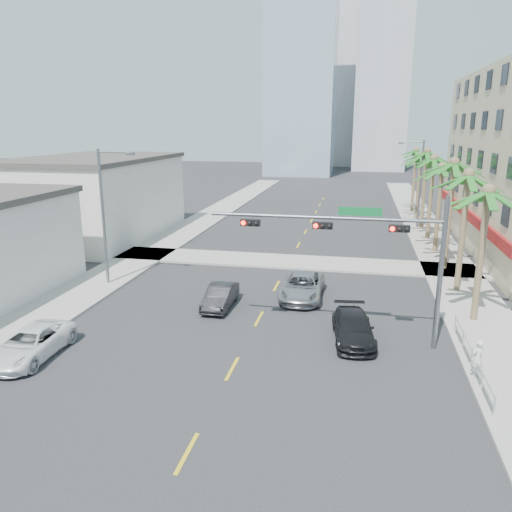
{
  "coord_description": "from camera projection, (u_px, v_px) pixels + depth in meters",
  "views": [
    {
      "loc": [
        5.1,
        -15.44,
        10.43
      ],
      "look_at": [
        -0.25,
        10.41,
        3.5
      ],
      "focal_mm": 35.0,
      "sensor_mm": 36.0,
      "label": 1
    }
  ],
  "objects": [
    {
      "name": "car_lane_right",
      "position": [
        353.0,
        328.0,
        24.76
      ],
      "size": [
        2.45,
        4.87,
        1.36
      ],
      "primitive_type": "imported",
      "rotation": [
        0.0,
        0.0,
        0.12
      ],
      "color": "black",
      "rests_on": "ground"
    },
    {
      "name": "streetlight_right",
      "position": [
        419.0,
        180.0,
        50.82
      ],
      "size": [
        2.55,
        0.25,
        9.0
      ],
      "color": "slate",
      "rests_on": "ground"
    },
    {
      "name": "palm_tree_6",
      "position": [
        421.0,
        157.0,
        55.11
      ],
      "size": [
        4.8,
        4.8,
        7.8
      ],
      "color": "brown",
      "rests_on": "ground"
    },
    {
      "name": "traffic_signal_mast",
      "position": [
        371.0,
        243.0,
        23.38
      ],
      "size": [
        11.12,
        0.54,
        7.2
      ],
      "color": "slate",
      "rests_on": "ground"
    },
    {
      "name": "pedestrian",
      "position": [
        477.0,
        359.0,
        20.82
      ],
      "size": [
        0.73,
        0.68,
        1.68
      ],
      "primitive_type": "imported",
      "rotation": [
        0.0,
        0.0,
        3.77
      ],
      "color": "silver",
      "rests_on": "sidewalk_right"
    },
    {
      "name": "palm_tree_3",
      "position": [
        442.0,
        168.0,
        40.34
      ],
      "size": [
        4.8,
        4.8,
        7.8
      ],
      "color": "brown",
      "rests_on": "ground"
    },
    {
      "name": "palm_tree_1",
      "position": [
        469.0,
        176.0,
        30.4
      ],
      "size": [
        4.8,
        4.8,
        8.16
      ],
      "color": "brown",
      "rests_on": "ground"
    },
    {
      "name": "ground",
      "position": [
        205.0,
        419.0,
        18.27
      ],
      "size": [
        260.0,
        260.0,
        0.0
      ],
      "primitive_type": "plane",
      "color": "#262628",
      "rests_on": "ground"
    },
    {
      "name": "car_lane_center",
      "position": [
        302.0,
        287.0,
        30.93
      ],
      "size": [
        2.46,
        5.34,
        1.48
      ],
      "primitive_type": "imported",
      "rotation": [
        0.0,
        0.0,
        -0.0
      ],
      "color": "#A8A8AC",
      "rests_on": "ground"
    },
    {
      "name": "car_parked_far",
      "position": [
        30.0,
        344.0,
        22.96
      ],
      "size": [
        2.39,
        4.98,
        1.37
      ],
      "primitive_type": "imported",
      "rotation": [
        0.0,
        0.0,
        0.02
      ],
      "color": "white",
      "rests_on": "ground"
    },
    {
      "name": "palm_tree_2",
      "position": [
        454.0,
        164.0,
        35.23
      ],
      "size": [
        4.8,
        4.8,
        8.52
      ],
      "color": "brown",
      "rests_on": "ground"
    },
    {
      "name": "sidewalk_right",
      "position": [
        455.0,
        278.0,
        34.84
      ],
      "size": [
        4.0,
        120.0,
        0.15
      ],
      "primitive_type": "cube",
      "color": "gray",
      "rests_on": "ground"
    },
    {
      "name": "sidewalk_left",
      "position": [
        136.0,
        260.0,
        39.55
      ],
      "size": [
        4.0,
        120.0,
        0.15
      ],
      "primitive_type": "cube",
      "color": "gray",
      "rests_on": "ground"
    },
    {
      "name": "sidewalk_cross",
      "position": [
        289.0,
        262.0,
        39.09
      ],
      "size": [
        80.0,
        4.0,
        0.15
      ],
      "primitive_type": "cube",
      "color": "gray",
      "rests_on": "ground"
    },
    {
      "name": "building_left_far",
      "position": [
        96.0,
        199.0,
        47.7
      ],
      "size": [
        11.0,
        18.0,
        7.2
      ],
      "primitive_type": "cube",
      "color": "beige",
      "rests_on": "ground"
    },
    {
      "name": "streetlight_left",
      "position": [
        106.0,
        211.0,
        32.4
      ],
      "size": [
        2.55,
        0.25,
        9.0
      ],
      "color": "slate",
      "rests_on": "ground"
    },
    {
      "name": "palm_tree_4",
      "position": [
        434.0,
        159.0,
        45.17
      ],
      "size": [
        4.8,
        4.8,
        8.16
      ],
      "color": "brown",
      "rests_on": "ground"
    },
    {
      "name": "tower_far_center",
      "position": [
        333.0,
        84.0,
        131.91
      ],
      "size": [
        16.0,
        16.0,
        42.0
      ],
      "primitive_type": "cube",
      "color": "#ADADB2",
      "rests_on": "ground"
    },
    {
      "name": "tower_far_left",
      "position": [
        302.0,
        58.0,
        103.72
      ],
      "size": [
        14.0,
        14.0,
        48.0
      ],
      "primitive_type": "cube",
      "color": "#99B2C6",
      "rests_on": "ground"
    },
    {
      "name": "car_lane_left",
      "position": [
        220.0,
        296.0,
        29.4
      ],
      "size": [
        1.43,
        4.04,
        1.33
      ],
      "primitive_type": "imported",
      "rotation": [
        0.0,
        0.0,
        0.01
      ],
      "color": "black",
      "rests_on": "ground"
    },
    {
      "name": "guardrail",
      "position": [
        472.0,
        356.0,
        21.76
      ],
      "size": [
        0.08,
        8.08,
        1.0
      ],
      "color": "silver",
      "rests_on": "ground"
    },
    {
      "name": "tower_far_right",
      "position": [
        385.0,
        36.0,
        113.07
      ],
      "size": [
        12.0,
        12.0,
        60.0
      ],
      "primitive_type": "cube",
      "color": "#ADADB2",
      "rests_on": "ground"
    },
    {
      "name": "palm_tree_7",
      "position": [
        416.0,
        151.0,
        59.95
      ],
      "size": [
        4.8,
        4.8,
        8.16
      ],
      "color": "brown",
      "rests_on": "ground"
    },
    {
      "name": "palm_tree_5",
      "position": [
        427.0,
        153.0,
        50.01
      ],
      "size": [
        4.8,
        4.8,
        8.52
      ],
      "color": "brown",
      "rests_on": "ground"
    },
    {
      "name": "palm_tree_0",
      "position": [
        488.0,
        193.0,
        25.56
      ],
      "size": [
        4.8,
        4.8,
        7.8
      ],
      "color": "brown",
      "rests_on": "ground"
    }
  ]
}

